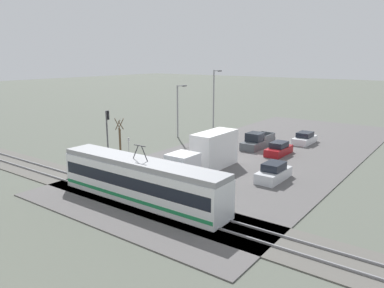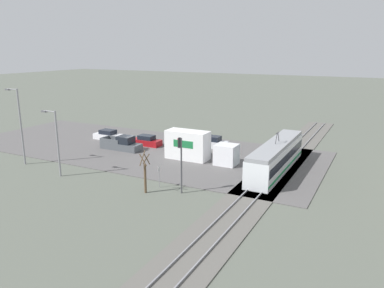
# 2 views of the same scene
# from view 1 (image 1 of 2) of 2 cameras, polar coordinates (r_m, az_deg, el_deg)

# --- Properties ---
(ground_plane) EXTENTS (320.00, 320.00, 0.00)m
(ground_plane) POSITION_cam_1_polar(r_m,az_deg,el_deg) (44.68, 11.30, -1.19)
(ground_plane) COLOR #565B51
(road_surface) EXTENTS (20.21, 50.20, 0.08)m
(road_surface) POSITION_cam_1_polar(r_m,az_deg,el_deg) (44.67, 11.30, -1.14)
(road_surface) COLOR #565454
(road_surface) RESTS_ON ground
(rail_bed) EXTENTS (61.21, 4.40, 0.22)m
(rail_bed) POSITION_cam_1_polar(r_m,az_deg,el_deg) (28.71, -6.19, -9.02)
(rail_bed) COLOR #5B5954
(rail_bed) RESTS_ON ground
(light_rail_tram) EXTENTS (14.93, 2.61, 4.35)m
(light_rail_tram) POSITION_cam_1_polar(r_m,az_deg,el_deg) (28.82, -7.78, -5.59)
(light_rail_tram) COLOR white
(light_rail_tram) RESTS_ON ground
(box_truck) EXTENTS (2.33, 9.13, 3.55)m
(box_truck) POSITION_cam_1_polar(r_m,az_deg,el_deg) (36.37, 2.36, -1.42)
(box_truck) COLOR silver
(box_truck) RESTS_ON ground
(pickup_truck) EXTENTS (1.95, 5.84, 1.93)m
(pickup_truck) POSITION_cam_1_polar(r_m,az_deg,el_deg) (46.24, 9.97, 0.37)
(pickup_truck) COLOR #4C5156
(pickup_truck) RESTS_ON ground
(sedan_car_0) EXTENTS (1.73, 4.24, 1.45)m
(sedan_car_0) POSITION_cam_1_polar(r_m,az_deg,el_deg) (43.35, 13.09, -0.79)
(sedan_car_0) COLOR maroon
(sedan_car_0) RESTS_ON ground
(sedan_car_1) EXTENTS (1.88, 4.36, 1.45)m
(sedan_car_1) POSITION_cam_1_polar(r_m,az_deg,el_deg) (49.85, 16.80, 0.78)
(sedan_car_1) COLOR silver
(sedan_car_1) RESTS_ON ground
(sedan_car_2) EXTENTS (1.81, 4.27, 1.59)m
(sedan_car_2) POSITION_cam_1_polar(r_m,az_deg,el_deg) (34.33, 12.33, -4.31)
(sedan_car_2) COLOR silver
(sedan_car_2) RESTS_ON ground
(traffic_light_pole) EXTENTS (0.28, 0.47, 5.43)m
(traffic_light_pole) POSITION_cam_1_polar(r_m,az_deg,el_deg) (40.16, -12.75, 2.26)
(traffic_light_pole) COLOR #47474C
(traffic_light_pole) RESTS_ON ground
(street_tree) EXTENTS (0.98, 0.82, 4.10)m
(street_tree) POSITION_cam_1_polar(r_m,az_deg,el_deg) (43.55, -10.93, 0.97)
(street_tree) COLOR brown
(street_tree) RESTS_ON ground
(street_lamp_near_crossing) EXTENTS (0.36, 1.95, 7.16)m
(street_lamp_near_crossing) POSITION_cam_1_polar(r_m,az_deg,el_deg) (51.39, -2.06, 5.65)
(street_lamp_near_crossing) COLOR gray
(street_lamp_near_crossing) RESTS_ON ground
(street_lamp_mid_block) EXTENTS (0.36, 1.95, 9.01)m
(street_lamp_mid_block) POSITION_cam_1_polar(r_m,az_deg,el_deg) (56.25, 3.43, 7.26)
(street_lamp_mid_block) COLOR gray
(street_lamp_mid_block) RESTS_ON ground
(no_parking_sign) EXTENTS (0.32, 0.08, 2.15)m
(no_parking_sign) POSITION_cam_1_polar(r_m,az_deg,el_deg) (42.10, -9.62, -0.15)
(no_parking_sign) COLOR gray
(no_parking_sign) RESTS_ON ground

